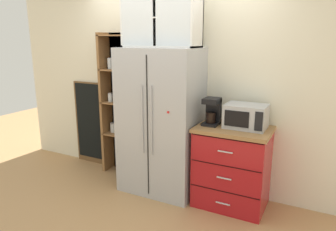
# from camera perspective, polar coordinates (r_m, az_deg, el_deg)

# --- Properties ---
(ground_plane) EXTENTS (10.82, 10.82, 0.00)m
(ground_plane) POSITION_cam_1_polar(r_m,az_deg,el_deg) (4.12, -1.53, -13.30)
(ground_plane) COLOR tan
(wall_back_cream) EXTENTS (5.11, 0.10, 2.55)m
(wall_back_cream) POSITION_cam_1_polar(r_m,az_deg,el_deg) (4.06, 1.10, 5.30)
(wall_back_cream) COLOR silver
(wall_back_cream) RESTS_ON ground
(refrigerator) EXTENTS (0.95, 0.64, 1.78)m
(refrigerator) POSITION_cam_1_polar(r_m,az_deg,el_deg) (3.83, -1.33, -1.13)
(refrigerator) COLOR #ADAFB5
(refrigerator) RESTS_ON ground
(pantry_shelf_column) EXTENTS (0.54, 0.28, 1.96)m
(pantry_shelf_column) POSITION_cam_1_polar(r_m,az_deg,el_deg) (4.41, -8.49, 2.31)
(pantry_shelf_column) COLOR brown
(pantry_shelf_column) RESTS_ON ground
(counter_cabinet) EXTENTS (0.81, 0.59, 0.93)m
(counter_cabinet) POSITION_cam_1_polar(r_m,az_deg,el_deg) (3.67, 11.59, -9.11)
(counter_cabinet) COLOR #A8161C
(counter_cabinet) RESTS_ON ground
(microwave) EXTENTS (0.44, 0.33, 0.26)m
(microwave) POSITION_cam_1_polar(r_m,az_deg,el_deg) (3.50, 14.03, -0.13)
(microwave) COLOR #ADAFB5
(microwave) RESTS_ON counter_cabinet
(coffee_maker) EXTENTS (0.17, 0.20, 0.31)m
(coffee_maker) POSITION_cam_1_polar(r_m,az_deg,el_deg) (3.56, 8.07, 0.79)
(coffee_maker) COLOR black
(coffee_maker) RESTS_ON counter_cabinet
(mug_red) EXTENTS (0.11, 0.08, 0.09)m
(mug_red) POSITION_cam_1_polar(r_m,az_deg,el_deg) (3.45, 11.78, -1.64)
(mug_red) COLOR red
(mug_red) RESTS_ON counter_cabinet
(bottle_green) EXTENTS (0.07, 0.07, 0.25)m
(bottle_green) POSITION_cam_1_polar(r_m,az_deg,el_deg) (3.51, 12.16, -0.31)
(bottle_green) COLOR #285B33
(bottle_green) RESTS_ON counter_cabinet
(bottle_amber) EXTENTS (0.07, 0.07, 0.26)m
(bottle_amber) POSITION_cam_1_polar(r_m,az_deg,el_deg) (3.54, 12.31, -0.17)
(bottle_amber) COLOR brown
(bottle_amber) RESTS_ON counter_cabinet
(upper_cabinet) EXTENTS (0.91, 0.32, 0.65)m
(upper_cabinet) POSITION_cam_1_polar(r_m,az_deg,el_deg) (3.75, -1.07, 17.31)
(upper_cabinet) COLOR silver
(upper_cabinet) RESTS_ON refrigerator
(chalkboard_menu) EXTENTS (0.60, 0.04, 1.25)m
(chalkboard_menu) POSITION_cam_1_polar(r_m,az_deg,el_deg) (4.89, -13.72, -1.35)
(chalkboard_menu) COLOR brown
(chalkboard_menu) RESTS_ON ground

